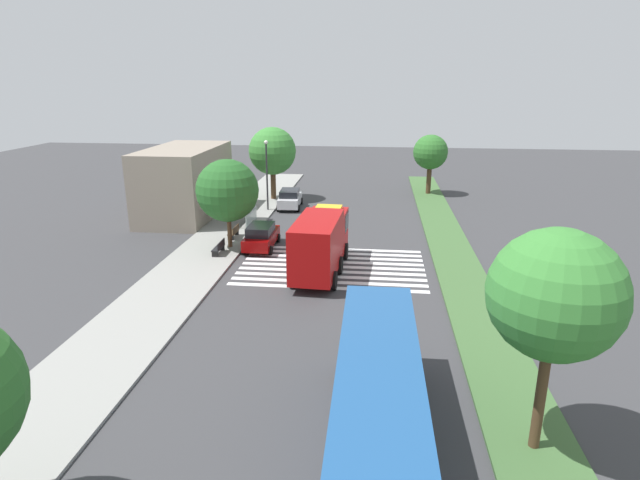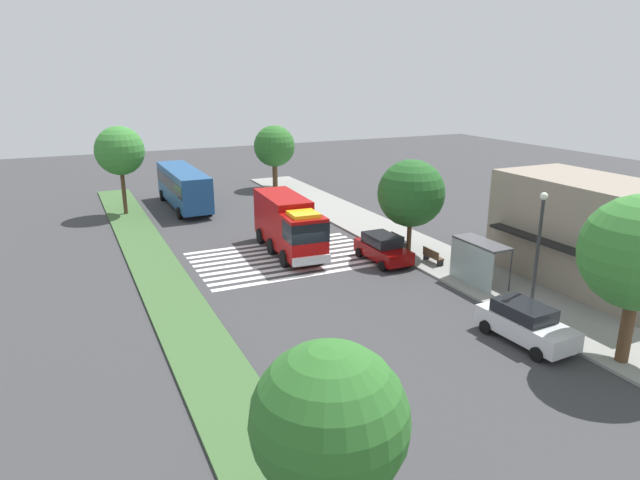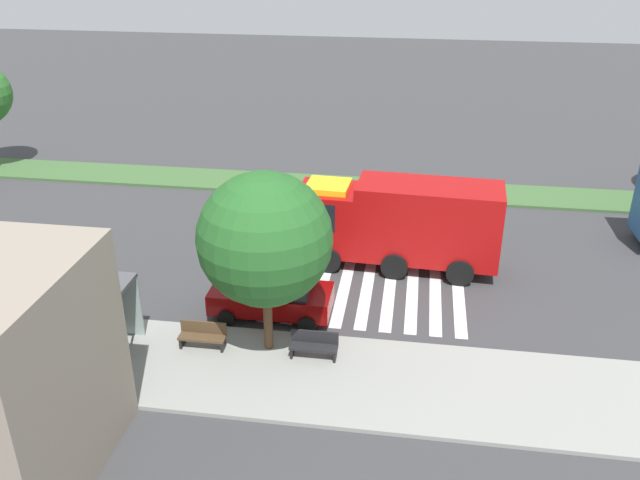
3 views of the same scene
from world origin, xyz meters
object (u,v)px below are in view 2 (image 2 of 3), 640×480
object	(u,v)px
transit_bus	(183,185)
median_tree_west	(329,422)
bench_west_of_shelter	(399,240)
street_lamp	(538,247)
sidewalk_tree_center	(640,253)
median_tree_far_west	(120,151)
sidewalk_tree_far_west	(274,146)
parked_car_mid	(526,323)
sidewalk_tree_west	(411,193)
bus_stop_shelter	(476,254)
bench_near_shelter	(433,256)
parked_car_west	(383,248)
fire_truck	(289,224)

from	to	relation	value
transit_bus	median_tree_west	world-z (taller)	median_tree_west
bench_west_of_shelter	street_lamp	bearing A→B (deg)	-3.22
sidewalk_tree_center	median_tree_far_west	distance (m)	38.59
street_lamp	sidewalk_tree_far_west	distance (m)	36.05
median_tree_west	parked_car_mid	bearing A→B (deg)	118.94
parked_car_mid	sidewalk_tree_west	world-z (taller)	sidewalk_tree_west
transit_bus	median_tree_west	size ratio (longest dim) A/B	1.83
bus_stop_shelter	bench_near_shelter	world-z (taller)	bus_stop_shelter
sidewalk_tree_west	parked_car_west	bearing A→B (deg)	-81.71
sidewalk_tree_center	median_tree_far_west	size ratio (longest dim) A/B	0.96
median_tree_far_west	median_tree_west	size ratio (longest dim) A/B	1.21
parked_car_west	parked_car_mid	size ratio (longest dim) A/B	0.96
sidewalk_tree_west	transit_bus	bearing A→B (deg)	-152.31
bus_stop_shelter	street_lamp	bearing A→B (deg)	-7.99
fire_truck	sidewalk_tree_far_west	size ratio (longest dim) A/B	1.37
fire_truck	transit_bus	world-z (taller)	fire_truck
sidewalk_tree_center	median_tree_west	world-z (taller)	sidewalk_tree_center
parked_car_mid	sidewalk_tree_far_west	world-z (taller)	sidewalk_tree_far_west
sidewalk_tree_center	parked_car_mid	bearing A→B (deg)	-145.71
fire_truck	median_tree_west	xyz separation A→B (m)	(23.80, -8.68, 2.34)
bus_stop_shelter	sidewalk_tree_far_west	bearing A→B (deg)	-179.46
parked_car_mid	sidewalk_tree_west	bearing A→B (deg)	167.00
bus_stop_shelter	median_tree_west	xyz separation A→B (m)	(13.81, -15.92, 2.52)
parked_car_west	parked_car_mid	xyz separation A→B (m)	(12.28, -0.00, 0.01)
sidewalk_tree_west	median_tree_far_west	size ratio (longest dim) A/B	0.85
transit_bus	sidewalk_tree_center	size ratio (longest dim) A/B	1.57
street_lamp	sidewalk_tree_west	xyz separation A→B (m)	(-11.14, 0.40, 0.36)
bench_near_shelter	median_tree_west	size ratio (longest dim) A/B	0.26
parked_car_mid	bench_near_shelter	xyz separation A→B (m)	(-10.39, 2.52, -0.32)
bus_stop_shelter	sidewalk_tree_west	xyz separation A→B (m)	(-6.21, -0.29, 2.32)
parked_car_west	bench_near_shelter	distance (m)	3.16
median_tree_far_west	median_tree_west	bearing A→B (deg)	0.00
bench_west_of_shelter	sidewalk_tree_center	distance (m)	17.95
fire_truck	street_lamp	size ratio (longest dim) A/B	1.38
bench_near_shelter	sidewalk_tree_far_west	distance (m)	27.38
transit_bus	bench_near_shelter	xyz separation A→B (m)	(22.25, 10.83, -1.47)
transit_bus	bus_stop_shelter	xyz separation A→B (m)	(26.25, 10.81, -0.18)
bench_near_shelter	sidewalk_tree_west	world-z (taller)	sidewalk_tree_west
transit_bus	sidewalk_tree_center	world-z (taller)	sidewalk_tree_center
bench_near_shelter	bus_stop_shelter	bearing A→B (deg)	-0.37
bus_stop_shelter	sidewalk_tree_far_west	distance (m)	31.22
transit_bus	bench_west_of_shelter	world-z (taller)	transit_bus
transit_bus	street_lamp	bearing A→B (deg)	-162.47
bench_west_of_shelter	sidewalk_tree_center	bearing A→B (deg)	-1.04
bench_west_of_shelter	fire_truck	bearing A→B (deg)	-106.63
parked_car_west	median_tree_west	bearing A→B (deg)	-34.51
parked_car_west	sidewalk_tree_center	bearing A→B (deg)	7.84
street_lamp	median_tree_far_west	world-z (taller)	median_tree_far_west
bench_west_of_shelter	sidewalk_tree_far_west	world-z (taller)	sidewalk_tree_far_west
parked_car_mid	transit_bus	xyz separation A→B (m)	(-32.64, -8.31, 1.16)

